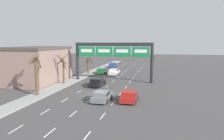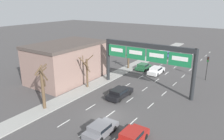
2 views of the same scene
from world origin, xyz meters
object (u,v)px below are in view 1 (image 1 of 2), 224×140
(car_blue, at_px, (113,65))
(car_red, at_px, (129,96))
(traffic_light_near_gantry, at_px, (153,62))
(tree_bare_second, at_px, (36,73))
(car_green, at_px, (102,71))
(tree_bare_closest, at_px, (89,64))
(sign_gantry, at_px, (113,52))
(car_white, at_px, (114,72))
(car_black, at_px, (97,82))
(car_grey, at_px, (102,96))
(tree_bare_third, at_px, (63,67))

(car_blue, bearing_deg, car_red, -74.07)
(traffic_light_near_gantry, relative_size, tree_bare_second, 0.74)
(car_green, distance_m, tree_bare_second, 23.63)
(car_red, relative_size, tree_bare_closest, 0.94)
(car_green, bearing_deg, sign_gantry, -62.19)
(car_white, xyz_separation_m, tree_bare_second, (-6.44, -22.15, 2.56))
(car_black, height_order, traffic_light_near_gantry, traffic_light_near_gantry)
(car_white, distance_m, tree_bare_closest, 6.53)
(traffic_light_near_gantry, xyz_separation_m, tree_bare_second, (-15.39, -23.86, 0.19))
(car_grey, height_order, car_blue, car_blue)
(tree_bare_second, bearing_deg, car_red, -0.03)
(tree_bare_closest, bearing_deg, car_red, -59.46)
(sign_gantry, height_order, car_white, sign_gantry)
(sign_gantry, bearing_deg, car_blue, 102.90)
(car_grey, relative_size, car_red, 1.01)
(car_green, relative_size, traffic_light_near_gantry, 0.90)
(car_green, bearing_deg, tree_bare_second, -97.54)
(sign_gantry, relative_size, car_blue, 3.80)
(car_grey, xyz_separation_m, tree_bare_third, (-9.87, 9.48, 2.38))
(traffic_light_near_gantry, bearing_deg, tree_bare_closest, -174.27)
(car_red, distance_m, car_white, 23.19)
(sign_gantry, relative_size, car_black, 3.15)
(car_grey, xyz_separation_m, car_white, (-3.32, 22.77, 0.05))
(car_white, bearing_deg, sign_gantry, -78.87)
(car_black, height_order, tree_bare_third, tree_bare_third)
(car_grey, height_order, car_black, car_black)
(car_blue, relative_size, tree_bare_second, 0.68)
(tree_bare_second, height_order, tree_bare_third, tree_bare_second)
(car_blue, bearing_deg, tree_bare_third, -96.45)
(car_green, height_order, tree_bare_second, tree_bare_second)
(car_blue, distance_m, tree_bare_third, 27.52)
(tree_bare_second, bearing_deg, sign_gantry, 59.58)
(car_red, height_order, car_white, car_white)
(sign_gantry, relative_size, tree_bare_second, 2.58)
(car_blue, xyz_separation_m, car_black, (3.37, -27.41, -0.02))
(car_white, relative_size, tree_bare_second, 0.77)
(car_grey, xyz_separation_m, car_black, (-3.43, 9.31, 0.04))
(car_grey, relative_size, car_green, 1.06)
(sign_gantry, distance_m, car_blue, 23.43)
(car_grey, relative_size, tree_bare_second, 0.70)
(car_red, height_order, car_blue, car_blue)
(car_black, height_order, tree_bare_closest, tree_bare_closest)
(sign_gantry, height_order, tree_bare_closest, sign_gantry)
(car_green, height_order, tree_bare_closest, tree_bare_closest)
(tree_bare_closest, bearing_deg, car_black, -65.43)
(car_black, relative_size, traffic_light_near_gantry, 1.12)
(tree_bare_third, bearing_deg, car_grey, -43.85)
(car_red, bearing_deg, tree_bare_third, 146.48)
(car_white, xyz_separation_m, car_blue, (-3.47, 13.95, 0.01))
(car_black, xyz_separation_m, tree_bare_second, (-6.34, -8.70, 2.57))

